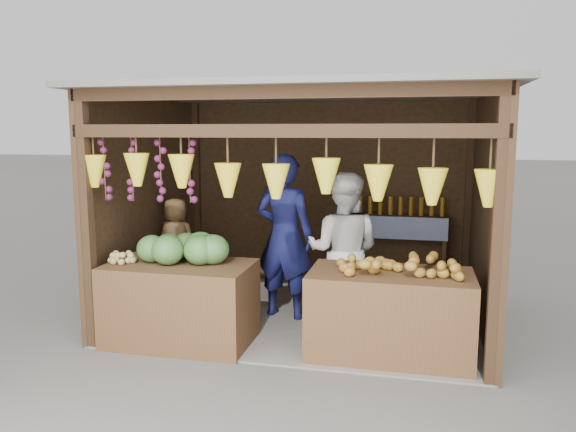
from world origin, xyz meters
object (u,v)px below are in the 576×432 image
object	(u,v)px
counter_right	(390,314)
vendor_seated	(176,241)
counter_left	(181,303)
man_standing	(284,237)
woman_standing	(343,251)

from	to	relation	value
counter_right	vendor_seated	xyz separation A→B (m)	(-2.67, 0.99, 0.42)
counter_left	vendor_seated	size ratio (longest dim) A/B	1.38
counter_right	man_standing	bearing A→B (deg)	144.74
counter_left	counter_right	bearing A→B (deg)	3.30
counter_left	woman_standing	bearing A→B (deg)	28.61
man_standing	vendor_seated	world-z (taller)	man_standing
vendor_seated	counter_right	bearing A→B (deg)	167.42
woman_standing	vendor_seated	bearing A→B (deg)	-2.02
counter_left	counter_right	distance (m)	2.15
counter_left	woman_standing	xyz separation A→B (m)	(1.58, 0.86, 0.46)
counter_right	vendor_seated	distance (m)	2.88
man_standing	woman_standing	size ratio (longest dim) A/B	1.11
man_standing	woman_standing	distance (m)	0.74
counter_right	man_standing	world-z (taller)	man_standing
man_standing	counter_right	bearing A→B (deg)	155.60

